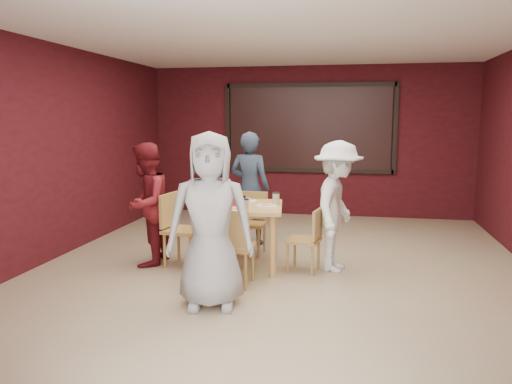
% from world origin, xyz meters
% --- Properties ---
extents(floor, '(7.00, 7.00, 0.00)m').
position_xyz_m(floor, '(0.00, 0.00, 0.00)').
color(floor, tan).
rests_on(floor, ground).
extents(window_blinds, '(3.00, 0.02, 1.50)m').
position_xyz_m(window_blinds, '(0.00, 3.45, 1.65)').
color(window_blinds, black).
extents(dining_table, '(1.11, 1.11, 0.93)m').
position_xyz_m(dining_table, '(-0.50, -0.08, 0.68)').
color(dining_table, tan).
rests_on(dining_table, floor).
extents(chair_front, '(0.43, 0.43, 0.87)m').
position_xyz_m(chair_front, '(-0.43, -0.81, 0.49)').
color(chair_front, '#AC8043').
rests_on(chair_front, floor).
extents(chair_back, '(0.43, 0.43, 0.84)m').
position_xyz_m(chair_back, '(-0.51, 0.61, 0.47)').
color(chair_back, '#AC8043').
rests_on(chair_back, floor).
extents(chair_left, '(0.50, 0.50, 0.91)m').
position_xyz_m(chair_left, '(-1.29, -0.14, 0.51)').
color(chair_left, '#AC8043').
rests_on(chair_left, floor).
extents(chair_right, '(0.43, 0.43, 0.77)m').
position_xyz_m(chair_right, '(0.33, -0.10, 0.43)').
color(chair_right, '#AC8043').
rests_on(chair_right, floor).
extents(diner_front, '(0.93, 0.70, 1.72)m').
position_xyz_m(diner_front, '(-0.51, -1.40, 0.86)').
color(diner_front, '#A5A5A5').
rests_on(diner_front, floor).
extents(diner_back, '(0.66, 0.50, 1.65)m').
position_xyz_m(diner_back, '(-0.64, 1.12, 0.82)').
color(diner_back, '#2A374B').
rests_on(diner_back, floor).
extents(diner_left, '(0.59, 0.75, 1.54)m').
position_xyz_m(diner_left, '(-1.69, -0.18, 0.77)').
color(diner_left, maroon).
rests_on(diner_left, floor).
extents(diner_right, '(0.75, 1.10, 1.57)m').
position_xyz_m(diner_right, '(0.66, 0.03, 0.79)').
color(diner_right, white).
rests_on(diner_right, floor).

